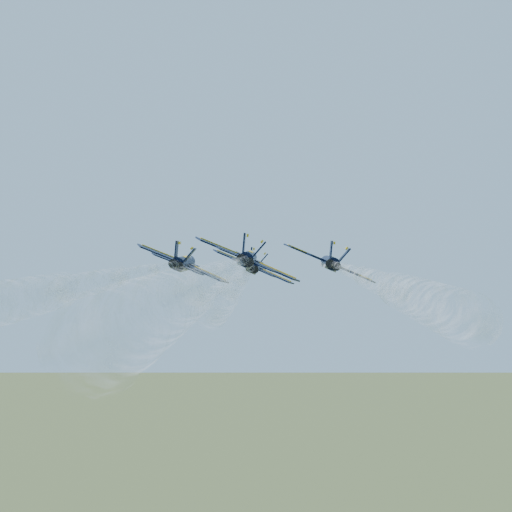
% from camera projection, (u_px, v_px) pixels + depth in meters
% --- Properties ---
extents(jet_lead, '(12.67, 17.84, 5.81)m').
position_uv_depth(jet_lead, '(254.00, 266.00, 123.07)').
color(jet_lead, black).
extents(jet_left, '(12.67, 17.84, 5.81)m').
position_uv_depth(jet_left, '(184.00, 263.00, 108.96)').
color(jet_left, black).
extents(jet_right, '(12.67, 17.84, 5.81)m').
position_uv_depth(jet_right, '(329.00, 263.00, 109.12)').
color(jet_right, black).
extents(jet_slot, '(12.67, 17.84, 5.81)m').
position_uv_depth(jet_slot, '(248.00, 259.00, 95.62)').
color(jet_slot, black).
extents(smoke_trail_lead, '(14.10, 72.44, 2.87)m').
position_uv_depth(smoke_trail_lead, '(243.00, 244.00, 67.89)').
color(smoke_trail_lead, white).
extents(smoke_trail_left, '(14.10, 72.44, 2.87)m').
position_uv_depth(smoke_trail_left, '(98.00, 232.00, 53.79)').
color(smoke_trail_left, white).
extents(smoke_trail_right, '(14.10, 72.44, 2.87)m').
position_uv_depth(smoke_trail_right, '(393.00, 232.00, 53.95)').
color(smoke_trail_right, white).
extents(smoke_trail_slot, '(14.10, 72.44, 2.87)m').
position_uv_depth(smoke_trail_slot, '(222.00, 212.00, 40.44)').
color(smoke_trail_slot, white).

